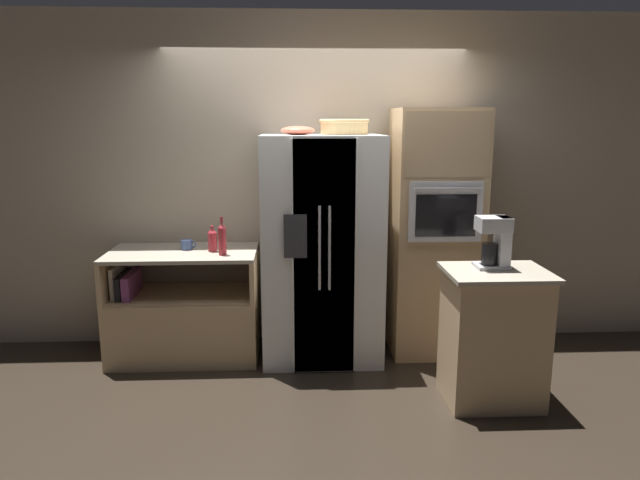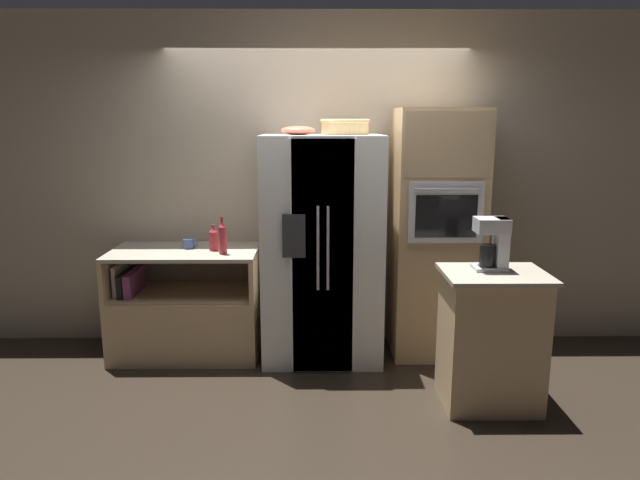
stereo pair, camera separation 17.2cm
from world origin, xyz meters
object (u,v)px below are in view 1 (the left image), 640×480
(coffee_maker, at_px, (496,240))
(bottle_tall, at_px, (212,239))
(fruit_bowl, at_px, (298,130))
(wall_oven, at_px, (434,233))
(mug, at_px, (187,245))
(refrigerator, at_px, (322,249))
(wicker_basket, at_px, (344,126))
(bottle_short, at_px, (222,239))

(coffee_maker, bearing_deg, bottle_tall, 158.25)
(fruit_bowl, bearing_deg, bottle_tall, 176.21)
(wall_oven, bearing_deg, mug, 179.20)
(refrigerator, bearing_deg, mug, 174.67)
(wicker_basket, relative_size, mug, 3.11)
(wall_oven, height_order, wicker_basket, wall_oven)
(refrigerator, bearing_deg, wall_oven, 4.53)
(fruit_bowl, xyz_separation_m, bottle_short, (-0.60, -0.08, -0.83))
(wicker_basket, xyz_separation_m, mug, (-1.27, 0.04, -0.95))
(wall_oven, xyz_separation_m, mug, (-2.03, 0.03, -0.08))
(mug, bearing_deg, wicker_basket, -1.78)
(wall_oven, distance_m, bottle_tall, 1.81)
(fruit_bowl, height_order, bottle_tall, fruit_bowl)
(refrigerator, relative_size, mug, 14.37)
(fruit_bowl, bearing_deg, wicker_basket, 12.72)
(wicker_basket, bearing_deg, bottle_tall, -178.01)
(bottle_tall, bearing_deg, wicker_basket, 1.99)
(refrigerator, xyz_separation_m, wall_oven, (0.93, 0.07, 0.11))
(mug, bearing_deg, bottle_tall, -19.30)
(wicker_basket, xyz_separation_m, bottle_tall, (-1.06, -0.04, -0.89))
(bottle_tall, distance_m, bottle_short, 0.16)
(mug, bearing_deg, bottle_short, -33.15)
(refrigerator, bearing_deg, bottle_short, -172.56)
(wicker_basket, xyz_separation_m, bottle_short, (-0.96, -0.16, -0.86))
(bottle_short, bearing_deg, bottle_tall, 126.54)
(bottle_tall, bearing_deg, bottle_short, -53.46)
(wicker_basket, bearing_deg, coffee_maker, -41.21)
(fruit_bowl, distance_m, bottle_tall, 1.10)
(wall_oven, distance_m, bottle_short, 1.72)
(mug, xyz_separation_m, coffee_maker, (2.24, -0.88, 0.20))
(fruit_bowl, bearing_deg, wall_oven, 4.80)
(wicker_basket, bearing_deg, fruit_bowl, -167.28)
(fruit_bowl, xyz_separation_m, mug, (-0.91, 0.12, -0.92))
(wicker_basket, height_order, coffee_maker, wicker_basket)
(wicker_basket, height_order, bottle_tall, wicker_basket)
(coffee_maker, bearing_deg, fruit_bowl, 150.23)
(refrigerator, relative_size, bottle_tall, 8.61)
(mug, distance_m, coffee_maker, 2.41)
(wall_oven, xyz_separation_m, bottle_short, (-1.71, -0.18, 0.00))
(wall_oven, height_order, bottle_tall, wall_oven)
(mug, height_order, coffee_maker, coffee_maker)
(refrigerator, height_order, mug, refrigerator)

